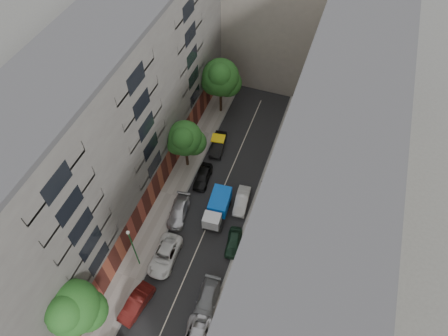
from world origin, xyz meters
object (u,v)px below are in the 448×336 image
at_px(tree_mid, 185,140).
at_px(lamp_post, 133,245).
at_px(tarp_truck, 218,207).
at_px(pedestrian, 263,184).
at_px(tree_near, 73,310).
at_px(car_right_2, 233,242).
at_px(tree_far, 221,79).
at_px(car_left_2, 165,256).
at_px(car_right_1, 207,300).
at_px(car_right_3, 242,201).
at_px(car_left_1, 136,303).
at_px(car_left_5, 218,144).
at_px(car_left_4, 203,176).
at_px(car_left_3, 179,211).

distance_m(tree_mid, lamp_post, 14.19).
xyz_separation_m(tarp_truck, pedestrian, (3.97, 5.18, -0.28)).
distance_m(tree_near, tree_mid, 22.06).
relative_size(car_right_2, pedestrian, 2.15).
bearing_deg(tarp_truck, tree_far, 103.39).
bearing_deg(tree_near, car_left_2, 69.87).
distance_m(car_right_1, tree_mid, 18.37).
bearing_deg(car_right_3, car_left_1, -118.05).
xyz_separation_m(car_left_2, car_right_3, (5.60, 9.40, -0.05)).
xyz_separation_m(car_right_2, car_right_3, (-0.80, 5.45, 0.04)).
xyz_separation_m(tree_near, lamp_post, (1.09, 7.83, -2.00)).
bearing_deg(tree_near, car_left_5, 82.55).
bearing_deg(car_right_2, tree_far, 104.95).
xyz_separation_m(tree_mid, pedestrian, (9.99, -0.30, -3.87)).
height_order(tarp_truck, pedestrian, tarp_truck).
distance_m(car_left_4, car_left_5, 5.60).
bearing_deg(car_right_1, car_right_3, 87.28).
distance_m(tree_near, pedestrian, 24.80).
bearing_deg(car_right_3, tree_far, 112.34).
xyz_separation_m(car_right_2, tree_mid, (-9.02, 8.75, 4.26)).
height_order(car_left_3, tree_near, tree_near).
relative_size(car_left_5, car_right_2, 1.17).
relative_size(car_left_1, tree_far, 0.52).
relative_size(tarp_truck, car_right_2, 1.40).
bearing_deg(car_right_3, tree_mid, 152.25).
bearing_deg(car_right_3, car_right_1, -94.29).
bearing_deg(car_left_5, car_left_2, -98.11).
xyz_separation_m(car_left_3, car_left_5, (0.80, 11.20, 0.05)).
bearing_deg(car_right_2, car_left_2, -156.59).
relative_size(tarp_truck, car_left_4, 1.27).
bearing_deg(car_left_1, lamp_post, 123.52).
distance_m(tarp_truck, tree_mid, 8.91).
xyz_separation_m(car_right_3, lamp_post, (-7.92, -10.88, 3.66)).
xyz_separation_m(car_left_3, lamp_post, (-1.52, -7.08, 3.65)).
distance_m(car_left_3, lamp_post, 8.11).
bearing_deg(tree_far, car_left_4, -80.97).
distance_m(car_left_5, car_right_1, 20.68).
relative_size(car_right_3, pedestrian, 2.35).
height_order(tarp_truck, tree_mid, tree_mid).
bearing_deg(car_left_5, car_right_2, -71.65).
relative_size(tree_far, lamp_post, 1.25).
relative_size(tree_near, tree_far, 1.05).
distance_m(tarp_truck, car_right_2, 4.48).
bearing_deg(tree_far, lamp_post, -90.88).
bearing_deg(car_left_3, tree_far, 85.88).
relative_size(car_left_2, car_left_4, 1.26).
bearing_deg(car_left_3, car_left_1, -96.22).
distance_m(tree_mid, pedestrian, 10.72).
relative_size(tarp_truck, car_left_3, 1.12).
height_order(car_left_4, tree_near, tree_near).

